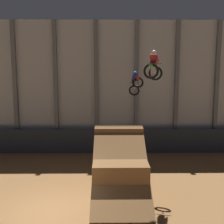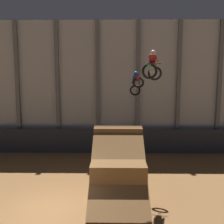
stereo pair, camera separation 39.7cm
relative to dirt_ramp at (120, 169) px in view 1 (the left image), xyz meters
name	(u,v)px [view 1 (the left image)]	position (x,y,z in m)	size (l,w,h in m)	color
ground_plane	(50,212)	(-3.02, -2.15, -1.08)	(60.00, 60.00, 0.00)	olive
arena_back_wall	(76,87)	(-3.02, 7.35, 3.84)	(32.00, 0.40, 9.84)	#ADB2B7
lower_barrier	(76,141)	(-3.02, 6.57, -0.18)	(31.36, 0.20, 1.80)	#2D333D
dirt_ramp	(120,169)	(0.00, 0.00, 0.00)	(2.60, 4.65, 3.13)	brown
rider_bike_left_air	(136,83)	(1.20, 4.36, 4.20)	(0.85, 1.73, 1.66)	black
rider_bike_right_air	(153,68)	(1.65, 0.33, 5.05)	(1.18, 1.79, 1.48)	black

